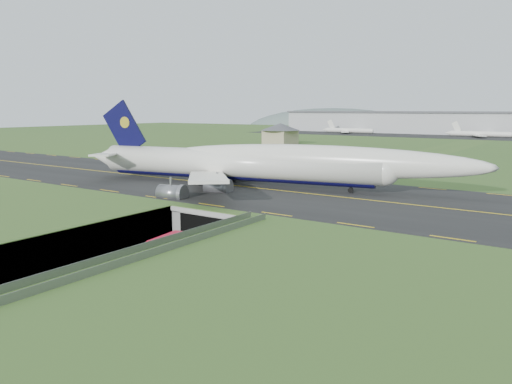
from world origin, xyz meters
The scene contains 10 objects.
ground centered at (0.00, 0.00, 0.00)m, with size 900.00×900.00×0.00m, color #2B5120.
airfield_deck centered at (0.00, 0.00, 3.00)m, with size 800.00×800.00×6.00m, color gray.
trench_road centered at (0.00, -7.50, 0.10)m, with size 12.00×75.00×0.20m, color slate.
taxiway centered at (0.00, 33.00, 6.09)m, with size 800.00×44.00×0.18m, color black.
tunnel_portal centered at (0.00, 16.71, 3.33)m, with size 17.00×22.30×6.00m.
guideway centered at (11.00, -19.11, 5.32)m, with size 3.00×53.00×7.05m.
jumbo_jet centered at (-6.49, 34.89, 11.43)m, with size 94.25×59.97×20.20m.
shuttle_tram centered at (-0.35, -0.77, 1.75)m, with size 4.07×8.20×3.20m.
service_building centered at (-73.86, 152.55, 12.19)m, with size 20.15×20.15×10.44m.
cargo_terminal centered at (-0.04, 299.41, 13.96)m, with size 320.00×67.00×15.60m.
Camera 1 is at (54.94, -56.83, 23.49)m, focal length 35.00 mm.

